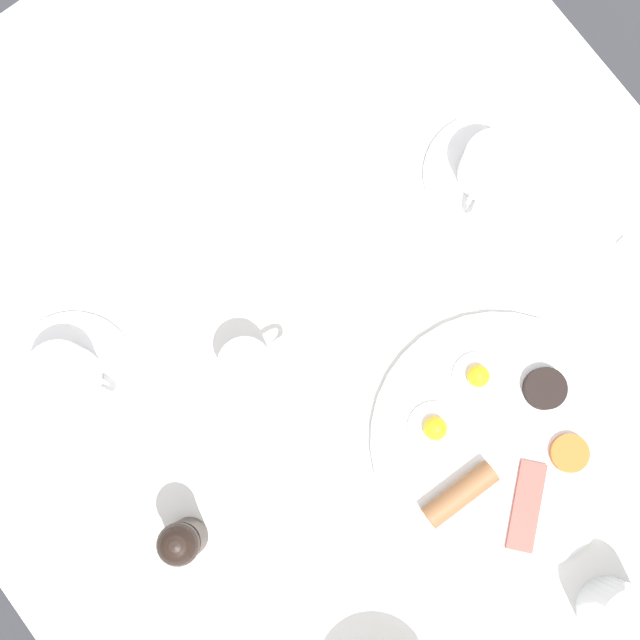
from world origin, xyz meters
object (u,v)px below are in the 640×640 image
Objects in this scene: teacup_with_saucer_left at (491,170)px; creamer_jug at (248,365)px; salt_grinder at (182,542)px; napkin_folded at (62,184)px; teacup_with_saucer_right at (67,376)px; breakfast_plate at (498,441)px; knife_by_plate at (393,19)px; water_glass_tall at (622,617)px.

teacup_with_saucer_left is 0.37m from creamer_jug.
salt_grinder is 0.46m from napkin_folded.
teacup_with_saucer_right is 0.21m from creamer_jug.
teacup_with_saucer_left is (0.19, 0.26, 0.02)m from breakfast_plate.
napkin_folded reaches higher than knife_by_plate.
water_glass_tall is (-0.21, -0.49, 0.02)m from teacup_with_saucer_left.
breakfast_plate is at bearing -20.00° from salt_grinder.
teacup_with_saucer_left is at bearing -97.98° from knife_by_plate.
salt_grinder reaches higher than teacup_with_saucer_right.
teacup_with_saucer_right is 0.68m from water_glass_tall.
breakfast_plate is 0.23m from water_glass_tall.
breakfast_plate is 1.93× the size of teacup_with_saucer_left.
breakfast_plate is 0.54m from knife_by_plate.
salt_grinder reaches higher than creamer_jug.
teacup_with_saucer_right is at bearing 169.48° from teacup_with_saucer_left.
napkin_folded is at bearing 144.23° from teacup_with_saucer_left.
water_glass_tall is 0.50m from creamer_jug.
breakfast_plate is 3.19× the size of water_glass_tall.
teacup_with_saucer_left is 1.65× the size of water_glass_tall.
water_glass_tall is 0.76m from knife_by_plate.
teacup_with_saucer_right is at bearing 90.62° from salt_grinder.
salt_grinder reaches higher than napkin_folded.
teacup_with_saucer_left is 0.53m from water_glass_tall.
salt_grinder is (-0.17, -0.12, 0.02)m from creamer_jug.
breakfast_plate is 0.31m from creamer_jug.
salt_grinder reaches higher than breakfast_plate.
breakfast_plate is at bearing -53.52° from creamer_jug.
teacup_with_saucer_left reaches higher than breakfast_plate.
breakfast_plate is 0.32m from teacup_with_saucer_left.
teacup_with_saucer_right is 1.65× the size of water_glass_tall.
creamer_jug is 0.44× the size of knife_by_plate.
water_glass_tall is at bearing -74.77° from napkin_folded.
teacup_with_saucer_left is 0.52m from napkin_folded.
teacup_with_saucer_right is 1.50× the size of salt_grinder.
water_glass_tall reaches higher than breakfast_plate.
napkin_folded is (-0.23, 0.57, -0.00)m from breakfast_plate.
creamer_jug reaches higher than knife_by_plate.
breakfast_plate is 3.46× the size of creamer_jug.
water_glass_tall is (0.34, -0.59, 0.02)m from teacup_with_saucer_right.
salt_grinder is (-0.35, 0.13, 0.05)m from breakfast_plate.
teacup_with_saucer_left is at bearing 2.37° from creamer_jug.
breakfast_plate is 0.38m from salt_grinder.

